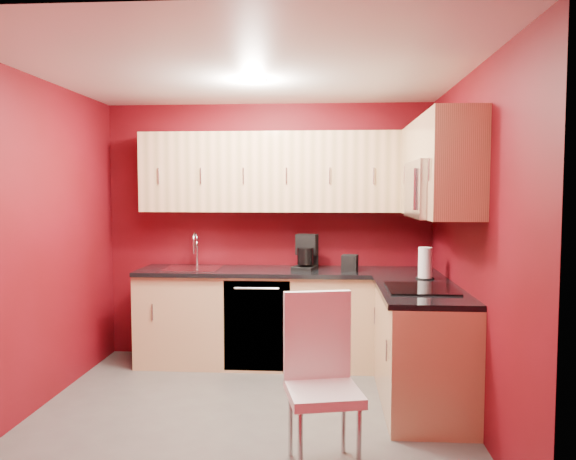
# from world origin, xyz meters

# --- Properties ---
(floor) EXTENTS (3.20, 3.20, 0.00)m
(floor) POSITION_xyz_m (0.00, 0.00, 0.00)
(floor) COLOR #53504D
(floor) RESTS_ON ground
(ceiling) EXTENTS (3.20, 3.20, 0.00)m
(ceiling) POSITION_xyz_m (0.00, 0.00, 2.50)
(ceiling) COLOR white
(ceiling) RESTS_ON wall_back
(wall_back) EXTENTS (3.20, 0.00, 3.20)m
(wall_back) POSITION_xyz_m (0.00, 1.50, 1.25)
(wall_back) COLOR #620914
(wall_back) RESTS_ON floor
(wall_front) EXTENTS (3.20, 0.00, 3.20)m
(wall_front) POSITION_xyz_m (0.00, -1.50, 1.25)
(wall_front) COLOR #620914
(wall_front) RESTS_ON floor
(wall_left) EXTENTS (0.00, 3.00, 3.00)m
(wall_left) POSITION_xyz_m (-1.60, 0.00, 1.25)
(wall_left) COLOR #620914
(wall_left) RESTS_ON floor
(wall_right) EXTENTS (0.00, 3.00, 3.00)m
(wall_right) POSITION_xyz_m (1.60, 0.00, 1.25)
(wall_right) COLOR #620914
(wall_right) RESTS_ON floor
(base_cabinets_back) EXTENTS (2.80, 0.60, 0.87)m
(base_cabinets_back) POSITION_xyz_m (0.20, 1.20, 0.43)
(base_cabinets_back) COLOR tan
(base_cabinets_back) RESTS_ON floor
(base_cabinets_right) EXTENTS (0.60, 1.30, 0.87)m
(base_cabinets_right) POSITION_xyz_m (1.30, 0.25, 0.43)
(base_cabinets_right) COLOR tan
(base_cabinets_right) RESTS_ON floor
(countertop_back) EXTENTS (2.80, 0.63, 0.04)m
(countertop_back) POSITION_xyz_m (0.20, 1.19, 0.89)
(countertop_back) COLOR black
(countertop_back) RESTS_ON base_cabinets_back
(countertop_right) EXTENTS (0.63, 1.27, 0.04)m
(countertop_right) POSITION_xyz_m (1.29, 0.23, 0.89)
(countertop_right) COLOR black
(countertop_right) RESTS_ON base_cabinets_right
(upper_cabinets_back) EXTENTS (2.80, 0.35, 0.75)m
(upper_cabinets_back) POSITION_xyz_m (0.20, 1.32, 1.83)
(upper_cabinets_back) COLOR #E2B180
(upper_cabinets_back) RESTS_ON wall_back
(upper_cabinets_right) EXTENTS (0.35, 1.55, 0.75)m
(upper_cabinets_right) POSITION_xyz_m (1.42, 0.44, 1.89)
(upper_cabinets_right) COLOR #E2B180
(upper_cabinets_right) RESTS_ON wall_right
(microwave) EXTENTS (0.42, 0.76, 0.42)m
(microwave) POSITION_xyz_m (1.39, 0.20, 1.66)
(microwave) COLOR silver
(microwave) RESTS_ON upper_cabinets_right
(cooktop) EXTENTS (0.50, 0.55, 0.01)m
(cooktop) POSITION_xyz_m (1.28, 0.20, 0.92)
(cooktop) COLOR black
(cooktop) RESTS_ON countertop_right
(sink) EXTENTS (0.52, 0.42, 0.35)m
(sink) POSITION_xyz_m (-0.70, 1.20, 0.94)
(sink) COLOR silver
(sink) RESTS_ON countertop_back
(dishwasher_front) EXTENTS (0.60, 0.02, 0.82)m
(dishwasher_front) POSITION_xyz_m (-0.05, 0.91, 0.43)
(dishwasher_front) COLOR black
(dishwasher_front) RESTS_ON base_cabinets_back
(downlight) EXTENTS (0.20, 0.20, 0.01)m
(downlight) POSITION_xyz_m (0.00, 0.30, 2.48)
(downlight) COLOR white
(downlight) RESTS_ON ceiling
(coffee_maker) EXTENTS (0.26, 0.31, 0.33)m
(coffee_maker) POSITION_xyz_m (0.37, 1.20, 1.07)
(coffee_maker) COLOR black
(coffee_maker) RESTS_ON countertop_back
(napkin_holder) EXTENTS (0.16, 0.16, 0.15)m
(napkin_holder) POSITION_xyz_m (0.79, 1.12, 0.98)
(napkin_holder) COLOR black
(napkin_holder) RESTS_ON countertop_back
(paper_towel) EXTENTS (0.20, 0.20, 0.27)m
(paper_towel) POSITION_xyz_m (1.40, 0.71, 1.04)
(paper_towel) COLOR white
(paper_towel) RESTS_ON countertop_right
(dining_chair) EXTENTS (0.50, 0.52, 1.03)m
(dining_chair) POSITION_xyz_m (0.56, -0.79, 0.52)
(dining_chair) COLOR white
(dining_chair) RESTS_ON floor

